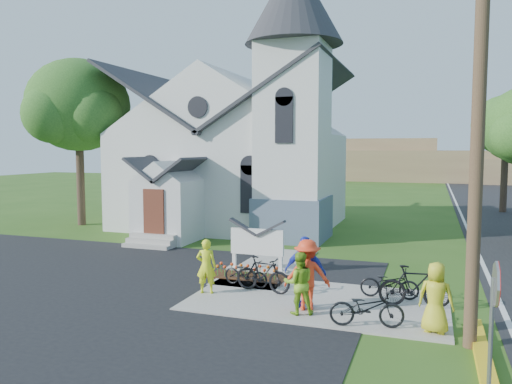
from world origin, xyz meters
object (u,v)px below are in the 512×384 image
at_px(cyclist_0, 206,266).
at_px(bike_4, 389,283).
at_px(cyclist_4, 436,297).
at_px(bike_0, 246,273).
at_px(utility_pole, 483,93).
at_px(church_sign, 257,242).
at_px(bike_3, 415,286).
at_px(bike_2, 367,308).
at_px(stop_sign, 495,304).
at_px(cyclist_2, 305,272).
at_px(bike_1, 263,274).
at_px(cyclist_3, 307,275).
at_px(cyclist_1, 299,283).

relative_size(cyclist_0, bike_4, 0.99).
bearing_deg(cyclist_4, bike_0, -10.45).
distance_m(utility_pole, cyclist_4, 4.63).
relative_size(church_sign, bike_3, 1.18).
bearing_deg(bike_0, utility_pole, -101.83).
height_order(bike_2, bike_3, bike_3).
bearing_deg(stop_sign, bike_0, 139.39).
bearing_deg(cyclist_2, bike_3, -159.16).
bearing_deg(bike_1, bike_0, 67.83).
height_order(utility_pole, bike_3, utility_pole).
bearing_deg(bike_3, bike_1, 82.49).
relative_size(cyclist_0, bike_0, 1.04).
height_order(church_sign, stop_sign, stop_sign).
relative_size(bike_1, bike_2, 1.01).
bearing_deg(cyclist_3, bike_0, -48.62).
xyz_separation_m(church_sign, stop_sign, (6.63, -7.40, 0.75)).
bearing_deg(cyclist_1, cyclist_0, -38.46).
relative_size(bike_2, cyclist_4, 1.06).
bearing_deg(cyclist_2, utility_pole, 163.02).
height_order(bike_0, bike_1, bike_1).
bearing_deg(bike_0, church_sign, 21.18).
relative_size(church_sign, cyclist_1, 1.37).
height_order(utility_pole, bike_4, utility_pole).
distance_m(stop_sign, bike_2, 4.08).
distance_m(bike_0, cyclist_3, 2.80).
relative_size(bike_0, bike_2, 0.88).
bearing_deg(cyclist_1, stop_sign, 118.05).
bearing_deg(bike_0, stop_sign, -119.00).
distance_m(cyclist_1, bike_4, 3.01).
distance_m(bike_1, bike_3, 4.26).
relative_size(bike_2, cyclist_3, 0.94).
height_order(church_sign, bike_4, church_sign).
bearing_deg(bike_2, bike_0, 47.91).
xyz_separation_m(cyclist_4, bike_4, (-1.21, 2.36, -0.39)).
bearing_deg(cyclist_4, bike_3, -62.62).
xyz_separation_m(bike_1, bike_3, (4.26, 0.01, 0.03)).
relative_size(utility_pole, cyclist_3, 5.39).
xyz_separation_m(utility_pole, bike_1, (-5.54, 2.28, -4.82)).
xyz_separation_m(cyclist_2, bike_3, (2.74, 1.00, -0.39)).
height_order(bike_1, bike_3, bike_3).
bearing_deg(bike_3, cyclist_3, 105.38).
distance_m(cyclist_0, bike_2, 4.94).
relative_size(utility_pole, cyclist_0, 6.27).
distance_m(cyclist_0, cyclist_2, 3.06).
height_order(cyclist_1, bike_1, cyclist_1).
xyz_separation_m(cyclist_0, cyclist_3, (3.13, -0.47, 0.13)).
height_order(cyclist_2, cyclist_4, cyclist_2).
height_order(cyclist_3, bike_4, cyclist_3).
xyz_separation_m(stop_sign, cyclist_3, (-4.01, 3.87, -0.80)).
xyz_separation_m(cyclist_2, bike_4, (2.05, 1.60, -0.53)).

